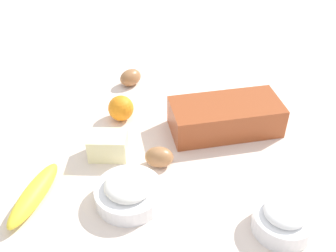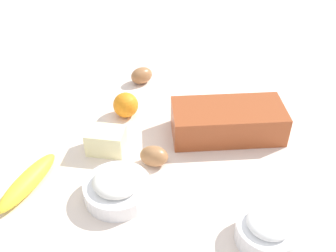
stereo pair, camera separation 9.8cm
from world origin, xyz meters
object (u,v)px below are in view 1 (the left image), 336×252
loaf_pan (225,116)px  banana (34,194)px  butter_block (108,146)px  flour_bowl (129,191)px  sugar_bowl (284,218)px  orange_fruit (121,108)px  egg_near_butter (130,78)px  egg_beside_bowl (159,157)px

loaf_pan → banana: 0.50m
banana → butter_block: size_ratio=2.11×
flour_bowl → sugar_bowl: size_ratio=1.20×
flour_bowl → orange_fruit: 0.30m
sugar_bowl → egg_near_butter: size_ratio=1.74×
loaf_pan → butter_block: (-0.29, -0.10, -0.01)m
loaf_pan → flour_bowl: loaf_pan is taller
egg_near_butter → banana: bearing=-109.8°
loaf_pan → sugar_bowl: size_ratio=2.49×
flour_bowl → banana: 0.20m
flour_bowl → egg_beside_bowl: (0.06, 0.11, -0.00)m
loaf_pan → egg_beside_bowl: size_ratio=4.47×
sugar_bowl → banana: sugar_bowl is taller
sugar_bowl → egg_beside_bowl: (-0.25, 0.18, -0.01)m
orange_fruit → flour_bowl: bearing=-81.5°
loaf_pan → egg_near_butter: size_ratio=4.34×
loaf_pan → butter_block: bearing=-172.1°
orange_fruit → egg_beside_bowl: orange_fruit is taller
flour_bowl → orange_fruit: orange_fruit is taller
orange_fruit → egg_beside_bowl: (0.11, -0.18, -0.01)m
egg_beside_bowl → orange_fruit: bearing=120.0°
flour_bowl → banana: bearing=-179.8°
loaf_pan → orange_fruit: (-0.27, 0.05, -0.01)m
orange_fruit → butter_block: orange_fruit is taller
butter_block → loaf_pan: bearing=19.3°
flour_bowl → sugar_bowl: bearing=-13.3°
flour_bowl → egg_beside_bowl: flour_bowl is taller
sugar_bowl → flour_bowl: bearing=166.7°
loaf_pan → orange_fruit: 0.28m
flour_bowl → butter_block: size_ratio=1.60×
loaf_pan → egg_beside_bowl: loaf_pan is taller
sugar_bowl → butter_block: size_ratio=1.34×
flour_bowl → egg_beside_bowl: 0.13m
sugar_bowl → egg_near_butter: (-0.34, 0.54, -0.00)m
sugar_bowl → butter_block: (-0.37, 0.22, 0.00)m
orange_fruit → egg_beside_bowl: size_ratio=1.02×
loaf_pan → orange_fruit: loaf_pan is taller
banana → egg_beside_bowl: (0.26, 0.11, 0.00)m
egg_near_butter → egg_beside_bowl: egg_near_butter is taller
banana → egg_near_butter: size_ratio=2.75×
butter_block → egg_near_butter: (0.03, 0.32, -0.00)m
banana → orange_fruit: orange_fruit is taller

